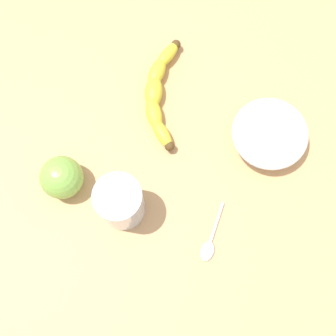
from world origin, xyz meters
TOP-DOWN VIEW (x-y plane):
  - wooden_tabletop at (0.00, 0.00)cm, footprint 120.00×120.00cm
  - banana at (0.72, 12.71)cm, footprint 12.65×21.78cm
  - smoothie_glass at (-13.59, -5.81)cm, footprint 8.18×8.18cm
  - ceramic_bowl at (16.52, -3.66)cm, footprint 14.22×14.22cm
  - green_apple_fruit at (-21.75, 2.77)cm, footprint 7.79×7.79cm
  - teaspoon at (-2.02, -18.26)cm, footprint 8.52×9.34cm

SIDE VIEW (x-z plane):
  - wooden_tabletop at x=0.00cm, z-range 0.00..3.00cm
  - teaspoon at x=-2.02cm, z-range 3.00..3.80cm
  - banana at x=0.72cm, z-range 3.00..6.45cm
  - ceramic_bowl at x=16.52cm, z-range 3.43..7.69cm
  - green_apple_fruit at x=-21.75cm, z-range 3.00..10.79cm
  - smoothie_glass at x=-13.59cm, z-range 2.76..13.48cm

